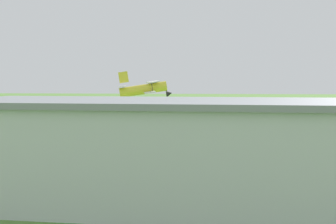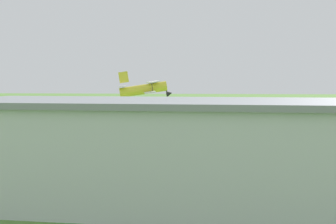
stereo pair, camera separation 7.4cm
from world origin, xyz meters
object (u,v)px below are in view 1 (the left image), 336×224
at_px(person_near_hangar_door, 323,154).
at_px(person_at_fence_line, 283,152).
at_px(car_black, 38,157).
at_px(hangar, 230,153).
at_px(biplane, 145,89).

distance_m(person_near_hangar_door, person_at_fence_line, 3.41).
bearing_deg(person_at_fence_line, car_black, 13.00).
relative_size(hangar, biplane, 3.69).
bearing_deg(person_near_hangar_door, car_black, 9.11).
height_order(biplane, person_near_hangar_door, biplane).
bearing_deg(biplane, person_near_hangar_door, 140.64).
distance_m(hangar, person_near_hangar_door, 18.15).
height_order(hangar, biplane, biplane).
distance_m(hangar, person_at_fence_line, 17.83).
relative_size(hangar, car_black, 7.80).
bearing_deg(person_near_hangar_door, hangar, 62.52).
bearing_deg(person_at_fence_line, biplane, -43.14).
xyz_separation_m(car_black, person_at_fence_line, (-21.17, -4.89, 0.02)).
bearing_deg(person_near_hangar_door, person_at_fence_line, -16.48).
bearing_deg(person_at_fence_line, hangar, 73.45).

